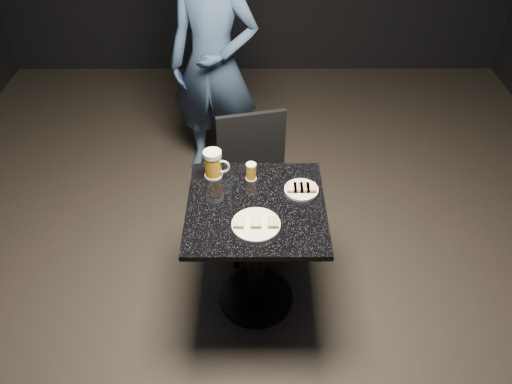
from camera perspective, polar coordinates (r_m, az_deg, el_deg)
floor at (r=3.06m, az=0.00°, el=-12.03°), size 6.00×6.00×0.00m
plate_large at (r=2.39m, az=-0.00°, el=-3.75°), size 0.24×0.24×0.01m
plate_small at (r=2.60m, az=5.20°, el=0.24°), size 0.18×0.18×0.01m
patron at (r=3.55m, az=-4.87°, el=14.33°), size 0.71×0.55×1.74m
table at (r=2.67m, az=0.00°, el=-5.38°), size 0.70×0.70×0.75m
beer_mug at (r=2.65m, az=-4.88°, el=3.21°), size 0.14×0.10×0.16m
beer_tumbler at (r=2.64m, az=-0.56°, el=2.35°), size 0.06×0.06×0.10m
chair at (r=3.08m, az=-0.03°, el=1.71°), size 0.51×0.51×0.88m
canapes_on_plate_large at (r=2.38m, az=-0.00°, el=-3.47°), size 0.21×0.07×0.02m
canapes_on_plate_small at (r=2.59m, az=5.22°, el=0.52°), size 0.15×0.07×0.02m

